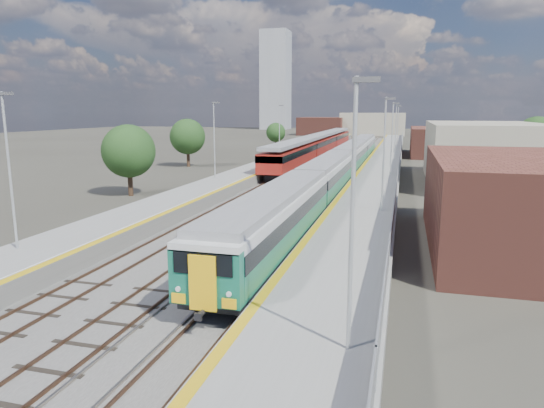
% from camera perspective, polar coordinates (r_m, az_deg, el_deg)
% --- Properties ---
extents(ground, '(320.00, 320.00, 0.00)m').
position_cam_1_polar(ground, '(61.81, 7.77, 3.70)').
color(ground, '#47443A').
rests_on(ground, ground).
extents(ballast_bed, '(10.50, 155.00, 0.06)m').
position_cam_1_polar(ballast_bed, '(64.58, 6.08, 4.07)').
color(ballast_bed, '#565451').
rests_on(ballast_bed, ground).
extents(tracks, '(8.96, 160.00, 0.17)m').
position_cam_1_polar(tracks, '(66.13, 6.83, 4.28)').
color(tracks, '#4C3323').
rests_on(tracks, ground).
extents(platform_right, '(4.70, 155.00, 8.52)m').
position_cam_1_polar(platform_right, '(63.77, 12.80, 4.23)').
color(platform_right, slate).
rests_on(platform_right, ground).
extents(platform_left, '(4.30, 155.00, 8.52)m').
position_cam_1_polar(platform_left, '(65.92, 0.23, 4.70)').
color(platform_left, slate).
rests_on(platform_left, ground).
extents(buildings, '(72.00, 185.50, 40.00)m').
position_cam_1_polar(buildings, '(151.70, 5.43, 12.01)').
color(buildings, brown).
rests_on(buildings, ground).
extents(green_train, '(2.68, 74.78, 2.95)m').
position_cam_1_polar(green_train, '(52.55, 8.17, 4.72)').
color(green_train, black).
rests_on(green_train, ground).
extents(red_train, '(3.00, 60.74, 3.78)m').
position_cam_1_polar(red_train, '(79.64, 5.52, 6.96)').
color(red_train, black).
rests_on(red_train, ground).
extents(tree_a, '(4.77, 4.77, 6.47)m').
position_cam_1_polar(tree_a, '(45.69, -16.52, 5.97)').
color(tree_a, '#382619').
rests_on(tree_a, ground).
extents(tree_b, '(4.87, 4.87, 6.60)m').
position_cam_1_polar(tree_b, '(68.29, -9.90, 7.81)').
color(tree_b, '#382619').
rests_on(tree_b, ground).
extents(tree_c, '(3.91, 3.91, 5.30)m').
position_cam_1_polar(tree_c, '(99.58, 0.45, 8.42)').
color(tree_c, '#382619').
rests_on(tree_c, ground).
extents(tree_d, '(5.12, 5.12, 6.95)m').
position_cam_1_polar(tree_d, '(74.16, 28.62, 7.06)').
color(tree_d, '#382619').
rests_on(tree_d, ground).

